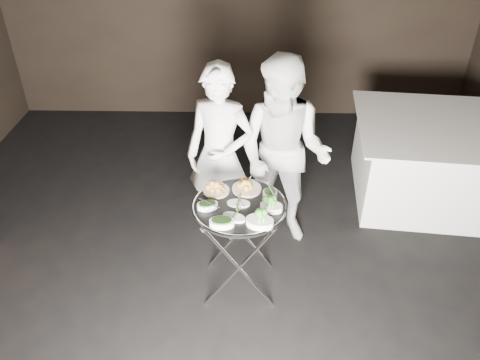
{
  "coord_description": "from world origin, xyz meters",
  "views": [
    {
      "loc": [
        0.13,
        -2.5,
        2.9
      ],
      "look_at": [
        0.07,
        0.39,
        0.95
      ],
      "focal_mm": 35.0,
      "sensor_mm": 36.0,
      "label": 1
    }
  ],
  "objects_px": {
    "tray_stand": "(240,243)",
    "waiter_left": "(220,156)",
    "waiter_right": "(283,154)",
    "dining_table": "(425,160)",
    "serving_tray": "(240,206)"
  },
  "relations": [
    {
      "from": "serving_tray",
      "to": "waiter_right",
      "type": "height_order",
      "value": "waiter_right"
    },
    {
      "from": "waiter_left",
      "to": "waiter_right",
      "type": "distance_m",
      "value": 0.54
    },
    {
      "from": "waiter_left",
      "to": "tray_stand",
      "type": "bearing_deg",
      "value": -59.32
    },
    {
      "from": "waiter_right",
      "to": "dining_table",
      "type": "height_order",
      "value": "waiter_right"
    },
    {
      "from": "serving_tray",
      "to": "dining_table",
      "type": "bearing_deg",
      "value": 35.75
    },
    {
      "from": "tray_stand",
      "to": "waiter_left",
      "type": "relative_size",
      "value": 0.5
    },
    {
      "from": "waiter_left",
      "to": "dining_table",
      "type": "height_order",
      "value": "waiter_left"
    },
    {
      "from": "tray_stand",
      "to": "waiter_right",
      "type": "bearing_deg",
      "value": 62.44
    },
    {
      "from": "waiter_right",
      "to": "dining_table",
      "type": "relative_size",
      "value": 1.18
    },
    {
      "from": "tray_stand",
      "to": "serving_tray",
      "type": "xyz_separation_m",
      "value": [
        0.0,
        0.0,
        0.36
      ]
    },
    {
      "from": "serving_tray",
      "to": "waiter_left",
      "type": "distance_m",
      "value": 0.73
    },
    {
      "from": "waiter_right",
      "to": "dining_table",
      "type": "xyz_separation_m",
      "value": [
        1.49,
        0.65,
        -0.44
      ]
    },
    {
      "from": "tray_stand",
      "to": "dining_table",
      "type": "distance_m",
      "value": 2.28
    },
    {
      "from": "waiter_right",
      "to": "dining_table",
      "type": "distance_m",
      "value": 1.69
    },
    {
      "from": "tray_stand",
      "to": "waiter_right",
      "type": "height_order",
      "value": "waiter_right"
    }
  ]
}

